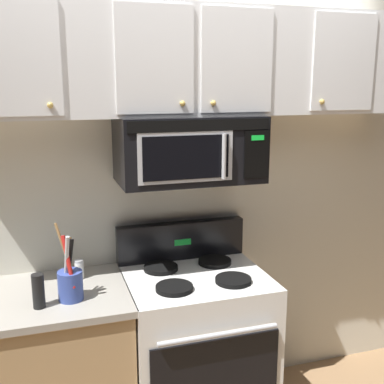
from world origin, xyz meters
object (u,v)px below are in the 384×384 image
Objects in this scene: over_range_microwave at (189,149)px; salt_shaker at (79,269)px; utensil_crock_blue at (70,281)px; pepper_mill at (38,291)px; stove_range at (196,347)px.

over_range_microwave reaches higher than salt_shaker.
utensil_crock_blue is 0.26m from salt_shaker.
pepper_mill is (-0.81, -0.26, -0.59)m from over_range_microwave.
utensil_crock_blue is at bearing -171.49° from stove_range.
stove_range is 1.47× the size of over_range_microwave.
over_range_microwave reaches higher than utensil_crock_blue.
stove_range is 0.85m from utensil_crock_blue.
stove_range reaches higher than pepper_mill.
salt_shaker is (-0.60, 0.15, 0.48)m from stove_range.
stove_range is 10.85× the size of salt_shaker.
salt_shaker is at bearing 176.58° from over_range_microwave.
over_range_microwave is at bearing -3.42° from salt_shaker.
stove_range is 0.79m from salt_shaker.
over_range_microwave is 2.00× the size of utensil_crock_blue.
salt_shaker is at bearing 54.72° from pepper_mill.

